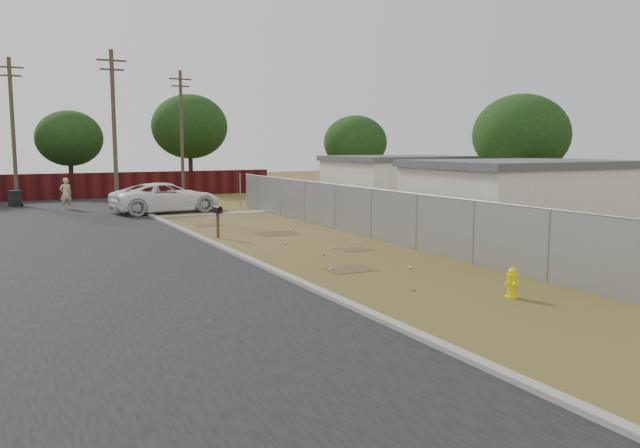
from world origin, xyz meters
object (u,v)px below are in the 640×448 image
fire_hydrant (512,283)px  pickup_truck (167,198)px  trash_bin (15,198)px  mailbox (218,213)px  pedestrian (66,194)px

fire_hydrant → pickup_truck: 23.58m
fire_hydrant → pickup_truck: bearing=96.6°
trash_bin → fire_hydrant: bearing=-71.9°
mailbox → trash_bin: bearing=110.9°
fire_hydrant → trash_bin: trash_bin is taller
mailbox → pickup_truck: bearing=87.2°
pedestrian → trash_bin: size_ratio=1.85×
mailbox → pickup_truck: 10.56m
fire_hydrant → mailbox: (-3.24, 12.88, 0.66)m
trash_bin → pickup_truck: bearing=-45.3°
fire_hydrant → mailbox: 13.29m
pickup_truck → trash_bin: (-7.40, 7.46, -0.32)m
fire_hydrant → trash_bin: 32.50m
pedestrian → pickup_truck: bearing=130.4°
pickup_truck → pedestrian: pedestrian is taller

